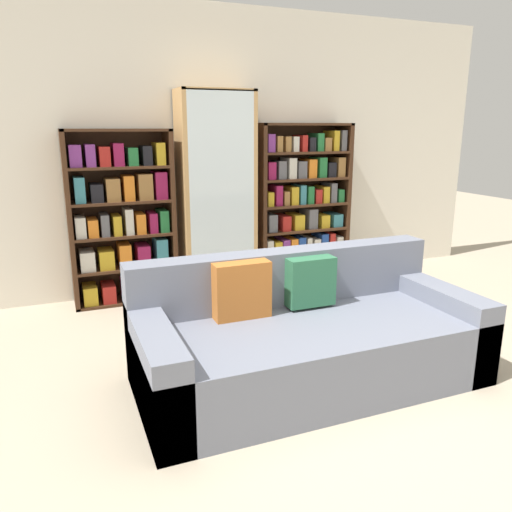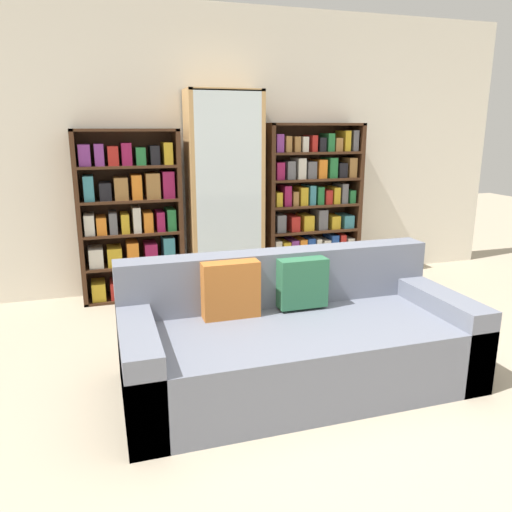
{
  "view_description": "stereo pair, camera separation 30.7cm",
  "coord_description": "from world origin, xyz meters",
  "px_view_note": "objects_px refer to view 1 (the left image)",
  "views": [
    {
      "loc": [
        -1.57,
        -2.0,
        1.58
      ],
      "look_at": [
        -0.13,
        1.56,
        0.59
      ],
      "focal_mm": 35.0,
      "sensor_mm": 36.0,
      "label": 1
    },
    {
      "loc": [
        -1.28,
        -2.1,
        1.58
      ],
      "look_at": [
        -0.13,
        1.56,
        0.59
      ],
      "focal_mm": 35.0,
      "sensor_mm": 36.0,
      "label": 2
    }
  ],
  "objects_px": {
    "display_cabinet": "(216,194)",
    "bookshelf_right": "(302,206)",
    "wine_bottle": "(278,288)",
    "couch": "(306,339)",
    "bookshelf_left": "(123,221)"
  },
  "relations": [
    {
      "from": "couch",
      "to": "bookshelf_right",
      "type": "bearing_deg",
      "value": 63.93
    },
    {
      "from": "display_cabinet",
      "to": "wine_bottle",
      "type": "height_order",
      "value": "display_cabinet"
    },
    {
      "from": "couch",
      "to": "bookshelf_right",
      "type": "distance_m",
      "value": 2.26
    },
    {
      "from": "bookshelf_left",
      "to": "bookshelf_right",
      "type": "relative_size",
      "value": 0.97
    },
    {
      "from": "display_cabinet",
      "to": "couch",
      "type": "bearing_deg",
      "value": -91.12
    },
    {
      "from": "display_cabinet",
      "to": "bookshelf_right",
      "type": "bearing_deg",
      "value": 1.06
    },
    {
      "from": "couch",
      "to": "wine_bottle",
      "type": "height_order",
      "value": "couch"
    },
    {
      "from": "bookshelf_right",
      "to": "display_cabinet",
      "type": "bearing_deg",
      "value": -178.94
    },
    {
      "from": "wine_bottle",
      "to": "display_cabinet",
      "type": "bearing_deg",
      "value": 122.84
    },
    {
      "from": "display_cabinet",
      "to": "bookshelf_right",
      "type": "distance_m",
      "value": 0.95
    },
    {
      "from": "couch",
      "to": "bookshelf_right",
      "type": "xyz_separation_m",
      "value": [
        0.97,
        1.98,
        0.52
      ]
    },
    {
      "from": "display_cabinet",
      "to": "bookshelf_right",
      "type": "height_order",
      "value": "display_cabinet"
    },
    {
      "from": "bookshelf_left",
      "to": "wine_bottle",
      "type": "bearing_deg",
      "value": -25.81
    },
    {
      "from": "couch",
      "to": "wine_bottle",
      "type": "xyz_separation_m",
      "value": [
        0.42,
        1.37,
        -0.13
      ]
    },
    {
      "from": "couch",
      "to": "wine_bottle",
      "type": "distance_m",
      "value": 1.44
    }
  ]
}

